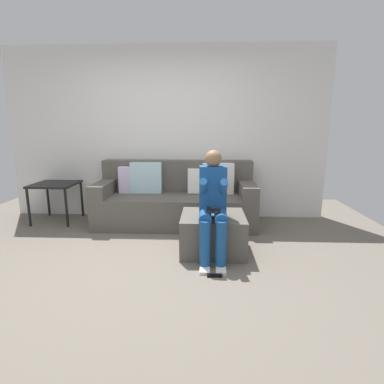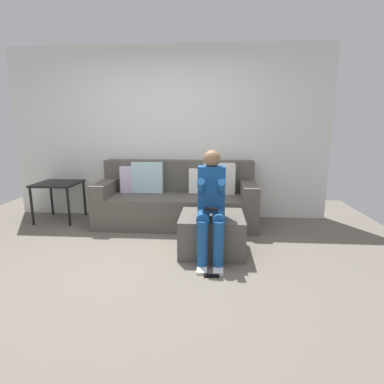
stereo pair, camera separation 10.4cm
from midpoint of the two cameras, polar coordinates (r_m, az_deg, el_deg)
ground_plane at (r=3.19m, az=-8.83°, el=-14.31°), size 6.42×6.42×0.00m
wall_back at (r=4.83m, az=-3.92°, el=10.83°), size 4.94×0.10×2.61m
couch_sectional at (r=4.51m, az=-2.19°, el=-1.38°), size 2.28×0.89×0.91m
ottoman at (r=3.53m, az=4.58°, el=-7.72°), size 0.72×0.68×0.43m
person_seated at (r=3.21m, az=4.57°, el=-2.11°), size 0.29×0.62×1.17m
side_table at (r=5.02m, az=-23.34°, el=0.80°), size 0.62×0.61×0.59m
remote_near_ottoman at (r=3.03m, az=4.70°, el=-15.45°), size 0.15×0.05×0.02m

